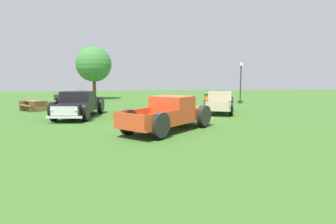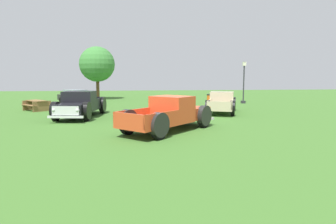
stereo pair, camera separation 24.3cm
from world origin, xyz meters
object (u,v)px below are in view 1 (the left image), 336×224
Objects in this scene: trash_can at (207,99)px; oak_tree_east at (94,64)px; picnic_table at (34,104)px; sedan_distant_a at (71,96)px; lamp_post_near at (241,81)px; pickup_truck_behind_left at (220,102)px; pickup_truck_behind_right at (77,105)px; pickup_truck_foreground at (173,114)px.

trash_can is 13.66m from oak_tree_east.
trash_can is at bearing 13.04° from picnic_table.
lamp_post_near is at bearing -5.12° from sedan_distant_a.
trash_can is at bearing -9.76° from sedan_distant_a.
oak_tree_east is (-14.46, 6.63, 1.81)m from lamp_post_near.
sedan_distant_a is (-11.85, 8.05, -0.01)m from pickup_truck_behind_left.
picnic_table is (-3.91, 4.32, -0.29)m from pickup_truck_behind_right.
oak_tree_east is (-0.67, 14.96, 3.12)m from pickup_truck_behind_right.
trash_can is at bearing 83.42° from pickup_truck_behind_left.
trash_can is at bearing -33.76° from oak_tree_east.
sedan_distant_a is (-7.43, 14.55, -0.08)m from pickup_truck_foreground.
sedan_distant_a is 6.30m from oak_tree_east.
lamp_post_near is at bearing 31.15° from pickup_truck_behind_right.
pickup_truck_behind_left reaches higher than picnic_table.
pickup_truck_behind_right is 16.17m from lamp_post_near.
pickup_truck_foreground is 7.09m from pickup_truck_behind_right.
trash_can is 0.16× the size of oak_tree_east.
picnic_table is at bearing -107.45° from sedan_distant_a.
lamp_post_near is 3.89m from trash_can.
pickup_truck_foreground is 12.91m from picnic_table.
pickup_truck_behind_right is 1.35× the size of sedan_distant_a.
pickup_truck_foreground is 1.28× the size of lamp_post_near.
picnic_table is at bearing -166.96° from trash_can.
picnic_table is at bearing -167.21° from lamp_post_near.
sedan_distant_a is at bearing 102.67° from pickup_truck_behind_right.
picnic_table is at bearing -106.95° from oak_tree_east.
picnic_table is 0.40× the size of oak_tree_east.
sedan_distant_a is 12.71m from trash_can.
lamp_post_near is 4.22× the size of trash_can.
pickup_truck_foreground is 1.00× the size of pickup_truck_behind_left.
sedan_distant_a is 4.37× the size of trash_can.
pickup_truck_foreground is 16.34m from sedan_distant_a.
trash_can is (0.68, 5.89, -0.22)m from pickup_truck_behind_left.
lamp_post_near is at bearing 56.89° from pickup_truck_foreground.
sedan_distant_a is at bearing 117.05° from pickup_truck_foreground.
lamp_post_near reaches higher than picnic_table.
sedan_distant_a reaches higher than picnic_table.
picnic_table is at bearing 135.15° from pickup_truck_foreground.
pickup_truck_behind_right is at bearing -169.90° from pickup_truck_behind_left.
pickup_truck_foreground is 13.41m from trash_can.
oak_tree_east is at bearing 73.05° from picnic_table.
pickup_truck_behind_right is at bearing -77.33° from sedan_distant_a.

